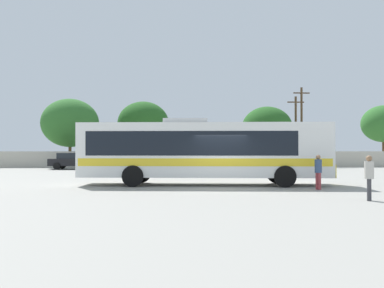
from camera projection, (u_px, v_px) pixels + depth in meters
ground_plane at (206, 175)px, 30.06m from camera, size 300.00×300.00×0.00m
perimeter_wall at (197, 159)px, 42.36m from camera, size 80.00×0.30×1.60m
coach_bus_white_yellow at (201, 150)px, 21.49m from camera, size 12.62×3.52×3.36m
attendant_by_bus_door at (318, 170)px, 19.02m from camera, size 0.42×0.42×1.57m
passenger_waiting_on_apron at (369, 175)px, 14.92m from camera, size 0.43×0.43×1.60m
parked_car_leftmost_black at (74, 161)px, 38.47m from camera, size 4.49×2.04×1.48m
parked_car_second_maroon at (133, 161)px, 37.57m from camera, size 4.17×2.09×1.46m
parked_car_third_red at (219, 161)px, 37.93m from camera, size 4.14×2.22×1.48m
parked_car_rightmost_dark_blue at (285, 161)px, 38.30m from camera, size 4.35×2.13×1.49m
utility_pole_near at (302, 125)px, 45.84m from camera, size 1.80×0.24×8.51m
utility_pole_far at (296, 130)px, 45.05m from camera, size 1.80×0.24×7.43m
roadside_tree_left at (70, 123)px, 44.66m from camera, size 5.99×5.99×7.13m
roadside_tree_midleft at (143, 123)px, 48.82m from camera, size 5.89×5.89×7.31m
roadside_tree_midright at (267, 128)px, 45.41m from camera, size 5.38×5.38×6.39m
roadside_tree_right at (384, 124)px, 47.05m from camera, size 4.82×4.82×6.70m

